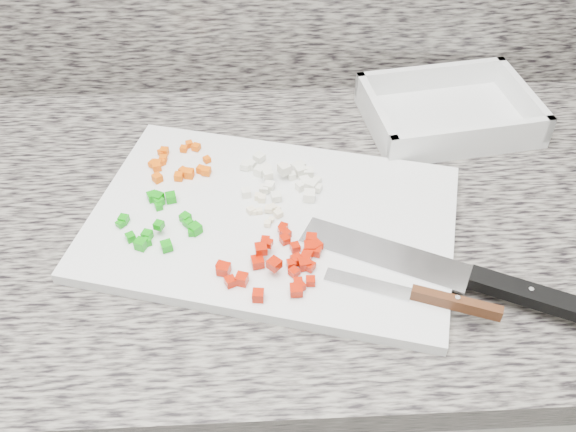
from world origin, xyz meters
name	(u,v)px	position (x,y,z in m)	size (l,w,h in m)	color
cabinet	(223,390)	(0.00, 1.44, 0.43)	(3.92, 0.62, 0.86)	silver
countertop	(200,219)	(0.00, 1.44, 0.88)	(3.96, 0.64, 0.04)	slate
cutting_board	(272,221)	(0.10, 1.40, 0.91)	(0.47, 0.32, 0.02)	silver
carrot_pile	(176,164)	(-0.03, 1.51, 0.92)	(0.09, 0.09, 0.01)	#DE5304
onion_pile	(284,177)	(0.12, 1.47, 0.92)	(0.11, 0.10, 0.02)	silver
green_pepper_pile	(160,221)	(-0.05, 1.40, 0.92)	(0.11, 0.11, 0.02)	#0D880C
red_pepper_pile	(282,261)	(0.11, 1.32, 0.92)	(0.13, 0.13, 0.02)	#AA1402
garlic_pile	(267,207)	(0.09, 1.42, 0.92)	(0.05, 0.06, 0.01)	beige
chef_knife	(477,280)	(0.34, 1.28, 0.92)	(0.33, 0.19, 0.02)	silver
paring_knife	(433,298)	(0.28, 1.25, 0.92)	(0.20, 0.09, 0.02)	silver
tray	(448,114)	(0.39, 1.62, 0.92)	(0.28, 0.22, 0.05)	silver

